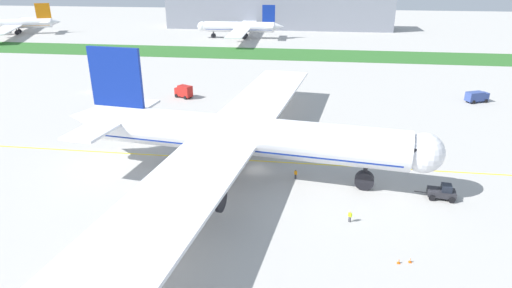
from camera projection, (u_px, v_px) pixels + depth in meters
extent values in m
plane|color=#ADAAA5|center=(256.00, 169.00, 70.79)|extent=(600.00, 600.00, 0.00)
cube|color=yellow|center=(259.00, 161.00, 73.90)|extent=(280.00, 0.36, 0.01)
cube|color=#2D6628|center=(292.00, 54.00, 164.83)|extent=(320.00, 24.00, 0.10)
cylinder|color=white|center=(242.00, 135.00, 66.57)|extent=(50.26, 12.20, 6.00)
cube|color=navy|center=(242.00, 141.00, 66.96)|extent=(48.22, 11.48, 0.72)
sphere|color=white|center=(424.00, 153.00, 60.19)|extent=(5.70, 5.70, 5.70)
cone|color=white|center=(86.00, 117.00, 73.03)|extent=(7.18, 5.88, 5.10)
cube|color=navy|center=(116.00, 77.00, 68.63)|extent=(8.99, 1.72, 9.59)
cube|color=white|center=(134.00, 107.00, 76.85)|extent=(6.65, 10.21, 0.42)
cube|color=white|center=(94.00, 130.00, 66.13)|extent=(6.65, 10.21, 0.42)
cube|color=white|center=(266.00, 95.00, 90.20)|extent=(16.52, 45.93, 0.48)
cube|color=white|center=(149.00, 225.00, 44.70)|extent=(16.52, 45.93, 0.48)
cylinder|color=#B7BABF|center=(260.00, 119.00, 81.49)|extent=(6.06, 3.99, 3.30)
cylinder|color=black|center=(275.00, 120.00, 80.81)|extent=(0.92, 3.50, 3.46)
cylinder|color=#B7BABF|center=(200.00, 196.00, 54.06)|extent=(6.06, 3.99, 3.30)
cylinder|color=black|center=(221.00, 199.00, 53.38)|extent=(0.92, 3.50, 3.46)
cylinder|color=black|center=(365.00, 173.00, 63.60)|extent=(0.63, 0.63, 2.32)
cylinder|color=black|center=(364.00, 180.00, 64.04)|extent=(2.99, 1.63, 2.85)
cylinder|color=black|center=(225.00, 150.00, 71.91)|extent=(0.63, 0.63, 2.32)
cylinder|color=black|center=(225.00, 156.00, 72.36)|extent=(2.99, 1.63, 2.85)
cylinder|color=black|center=(212.00, 165.00, 66.29)|extent=(0.63, 0.63, 2.32)
cylinder|color=black|center=(212.00, 172.00, 66.73)|extent=(2.99, 1.63, 2.85)
cube|color=black|center=(418.00, 147.00, 60.12)|extent=(2.65, 4.72, 1.08)
sphere|color=black|center=(141.00, 116.00, 73.53)|extent=(0.42, 0.42, 0.42)
sphere|color=black|center=(158.00, 117.00, 72.78)|extent=(0.42, 0.42, 0.42)
sphere|color=black|center=(175.00, 119.00, 72.02)|extent=(0.42, 0.42, 0.42)
sphere|color=black|center=(192.00, 121.00, 71.26)|extent=(0.42, 0.42, 0.42)
sphere|color=black|center=(210.00, 122.00, 70.50)|extent=(0.42, 0.42, 0.42)
sphere|color=black|center=(229.00, 124.00, 69.74)|extent=(0.42, 0.42, 0.42)
sphere|color=black|center=(247.00, 126.00, 68.99)|extent=(0.42, 0.42, 0.42)
sphere|color=black|center=(266.00, 127.00, 68.23)|extent=(0.42, 0.42, 0.42)
sphere|color=black|center=(286.00, 129.00, 67.47)|extent=(0.42, 0.42, 0.42)
sphere|color=black|center=(306.00, 131.00, 66.71)|extent=(0.42, 0.42, 0.42)
sphere|color=black|center=(326.00, 133.00, 65.96)|extent=(0.42, 0.42, 0.42)
sphere|color=black|center=(347.00, 135.00, 65.20)|extent=(0.42, 0.42, 0.42)
sphere|color=black|center=(369.00, 137.00, 64.44)|extent=(0.42, 0.42, 0.42)
cube|color=#26262B|center=(441.00, 193.00, 61.65)|extent=(4.00, 2.62, 0.84)
cube|color=black|center=(447.00, 188.00, 61.18)|extent=(1.55, 1.80, 0.90)
cylinder|color=black|center=(421.00, 192.00, 62.42)|extent=(1.80, 0.34, 0.12)
cylinder|color=black|center=(432.00, 198.00, 61.16)|extent=(0.94, 0.46, 0.90)
cylinder|color=black|center=(430.00, 191.00, 63.09)|extent=(0.94, 0.46, 0.90)
cylinder|color=black|center=(452.00, 200.00, 60.53)|extent=(0.94, 0.46, 0.90)
cylinder|color=black|center=(450.00, 193.00, 62.46)|extent=(0.94, 0.46, 0.90)
cylinder|color=black|center=(350.00, 219.00, 55.97)|extent=(0.12, 0.12, 0.79)
cylinder|color=#BFE519|center=(352.00, 215.00, 55.65)|extent=(0.09, 0.09, 0.50)
cylinder|color=black|center=(349.00, 219.00, 56.07)|extent=(0.12, 0.12, 0.79)
cylinder|color=#BFE519|center=(348.00, 214.00, 55.90)|extent=(0.09, 0.09, 0.50)
cube|color=#BFE519|center=(350.00, 215.00, 55.77)|extent=(0.48, 0.40, 0.56)
sphere|color=tan|center=(350.00, 212.00, 55.62)|extent=(0.21, 0.21, 0.21)
cylinder|color=black|center=(296.00, 177.00, 67.37)|extent=(0.12, 0.12, 0.80)
cylinder|color=orange|center=(297.00, 173.00, 67.04)|extent=(0.09, 0.09, 0.51)
cylinder|color=black|center=(295.00, 177.00, 67.48)|extent=(0.12, 0.12, 0.80)
cylinder|color=orange|center=(294.00, 173.00, 67.32)|extent=(0.09, 0.09, 0.51)
cube|color=orange|center=(296.00, 173.00, 67.17)|extent=(0.48, 0.43, 0.56)
sphere|color=brown|center=(296.00, 170.00, 67.02)|extent=(0.22, 0.22, 0.22)
cube|color=#F2590C|center=(410.00, 262.00, 48.44)|extent=(0.36, 0.36, 0.03)
cone|color=#F2590C|center=(410.00, 260.00, 48.33)|extent=(0.28, 0.28, 0.55)
cylinder|color=white|center=(410.00, 260.00, 48.32)|extent=(0.17, 0.17, 0.06)
cube|color=#F2590C|center=(398.00, 263.00, 48.28)|extent=(0.36, 0.36, 0.03)
cone|color=#F2590C|center=(399.00, 261.00, 48.17)|extent=(0.28, 0.28, 0.55)
cylinder|color=white|center=(399.00, 261.00, 48.16)|extent=(0.17, 0.17, 0.06)
cube|color=#33478C|center=(475.00, 96.00, 105.44)|extent=(4.70, 3.70, 2.20)
cube|color=#33478C|center=(484.00, 96.00, 106.21)|extent=(2.34, 2.56, 1.87)
cube|color=#263347|center=(486.00, 94.00, 106.27)|extent=(0.82, 1.69, 0.82)
cylinder|color=black|center=(480.00, 99.00, 107.52)|extent=(0.94, 0.65, 0.90)
cylinder|color=black|center=(486.00, 101.00, 105.61)|extent=(0.94, 0.65, 0.90)
cylinder|color=black|center=(467.00, 100.00, 106.54)|extent=(0.94, 0.65, 0.90)
cylinder|color=black|center=(474.00, 102.00, 104.62)|extent=(0.94, 0.65, 0.90)
cube|color=white|center=(99.00, 86.00, 114.77)|extent=(3.97, 3.22, 2.15)
cube|color=white|center=(108.00, 86.00, 115.30)|extent=(1.98, 2.39, 1.75)
cube|color=#263347|center=(110.00, 85.00, 115.30)|extent=(0.72, 1.71, 0.77)
cylinder|color=black|center=(108.00, 88.00, 116.60)|extent=(0.95, 0.60, 0.90)
cylinder|color=black|center=(108.00, 90.00, 114.67)|extent=(0.95, 0.60, 0.90)
cylinder|color=black|center=(97.00, 89.00, 115.96)|extent=(0.95, 0.60, 0.90)
cylinder|color=black|center=(96.00, 91.00, 114.03)|extent=(0.95, 0.60, 0.90)
cube|color=#B21E19|center=(185.00, 91.00, 108.99)|extent=(4.03, 3.44, 2.73)
cube|color=#B21E19|center=(179.00, 91.00, 110.33)|extent=(2.11, 2.38, 1.93)
cube|color=#263347|center=(177.00, 89.00, 110.52)|extent=(0.87, 1.58, 0.85)
cylinder|color=black|center=(176.00, 96.00, 109.91)|extent=(0.94, 0.68, 0.90)
cylinder|color=black|center=(182.00, 94.00, 111.47)|extent=(0.94, 0.68, 0.90)
cylinder|color=black|center=(185.00, 98.00, 108.26)|extent=(0.94, 0.68, 0.90)
cylinder|color=black|center=(191.00, 96.00, 109.82)|extent=(0.94, 0.68, 0.90)
cylinder|color=white|center=(10.00, 24.00, 212.94)|extent=(37.31, 18.98, 4.52)
cube|color=orange|center=(10.00, 25.00, 213.24)|extent=(35.75, 18.05, 0.54)
cone|color=white|center=(56.00, 22.00, 217.84)|extent=(6.07, 5.46, 3.84)
cube|color=orange|center=(43.00, 11.00, 214.53)|extent=(6.58, 3.08, 7.23)
cube|color=white|center=(45.00, 22.00, 212.64)|extent=(6.69, 8.31, 0.32)
cube|color=white|center=(48.00, 20.00, 220.73)|extent=(6.69, 8.31, 0.32)
cube|color=white|center=(4.00, 30.00, 196.08)|extent=(21.15, 35.27, 0.36)
cube|color=white|center=(23.00, 21.00, 231.15)|extent=(21.15, 35.27, 0.36)
cylinder|color=#B7BABF|center=(6.00, 31.00, 203.31)|extent=(4.92, 3.95, 2.49)
cylinder|color=black|center=(1.00, 31.00, 202.80)|extent=(1.35, 2.55, 2.61)
cylinder|color=#B7BABF|center=(18.00, 25.00, 224.41)|extent=(4.92, 3.95, 2.49)
cylinder|color=black|center=(13.00, 25.00, 223.91)|extent=(1.35, 2.55, 2.61)
cylinder|color=black|center=(17.00, 31.00, 212.74)|extent=(0.47, 0.47, 1.75)
cylinder|color=black|center=(17.00, 33.00, 213.07)|extent=(2.35, 1.72, 2.15)
cylinder|color=black|center=(19.00, 29.00, 216.99)|extent=(0.47, 0.47, 1.75)
cylinder|color=black|center=(19.00, 31.00, 217.32)|extent=(2.35, 1.72, 2.15)
cylinder|color=white|center=(239.00, 27.00, 200.41)|extent=(32.72, 5.91, 4.71)
cube|color=navy|center=(239.00, 29.00, 200.72)|extent=(31.40, 5.48, 0.57)
sphere|color=white|center=(202.00, 26.00, 202.03)|extent=(4.48, 4.48, 4.48)
cone|color=white|center=(279.00, 27.00, 198.58)|extent=(5.33, 4.19, 4.01)
cube|color=navy|center=(269.00, 13.00, 196.82)|extent=(5.88, 0.69, 7.54)
cube|color=white|center=(269.00, 27.00, 194.48)|extent=(3.86, 7.67, 0.33)
cube|color=white|center=(271.00, 24.00, 203.16)|extent=(3.86, 7.67, 0.33)
cube|color=white|center=(238.00, 33.00, 184.82)|extent=(8.24, 29.55, 0.38)
cube|color=white|center=(247.00, 24.00, 216.14)|extent=(8.24, 29.55, 0.38)
cylinder|color=#B7BABF|center=(238.00, 34.00, 191.52)|extent=(4.57, 2.75, 2.59)
cylinder|color=black|center=(233.00, 34.00, 191.73)|extent=(0.49, 2.73, 2.72)
cylinder|color=#B7BABF|center=(244.00, 28.00, 210.70)|extent=(4.57, 2.75, 2.59)
cylinder|color=black|center=(239.00, 28.00, 210.91)|extent=(0.49, 2.73, 2.72)
cylinder|color=black|center=(213.00, 34.00, 202.79)|extent=(0.49, 0.49, 1.83)
cylinder|color=black|center=(213.00, 36.00, 203.13)|extent=(2.27, 1.09, 2.24)
cylinder|color=black|center=(244.00, 35.00, 199.13)|extent=(0.49, 0.49, 1.83)
cylinder|color=black|center=(244.00, 37.00, 199.48)|extent=(2.27, 1.09, 2.24)
cylinder|color=black|center=(246.00, 33.00, 203.69)|extent=(0.49, 0.49, 1.83)
cylinder|color=black|center=(246.00, 35.00, 204.03)|extent=(2.27, 1.09, 2.24)
cube|color=gray|center=(278.00, 11.00, 233.18)|extent=(120.18, 20.00, 18.00)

